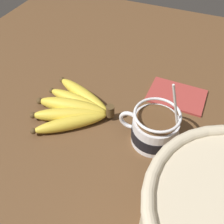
# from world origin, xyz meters

# --- Properties ---
(table) EXTENTS (1.38, 1.38, 0.04)m
(table) POSITION_xyz_m (0.00, 0.00, 0.02)
(table) COLOR brown
(table) RESTS_ON ground
(coffee_mug) EXTENTS (0.14, 0.10, 0.17)m
(coffee_mug) POSITION_xyz_m (-0.02, -0.01, 0.08)
(coffee_mug) COLOR silver
(coffee_mug) RESTS_ON table
(banana_bunch) EXTENTS (0.20, 0.21, 0.04)m
(banana_bunch) POSITION_xyz_m (0.18, -0.02, 0.06)
(banana_bunch) COLOR #4C381E
(banana_bunch) RESTS_ON table
(napkin) EXTENTS (0.15, 0.11, 0.01)m
(napkin) POSITION_xyz_m (-0.04, -0.17, 0.04)
(napkin) COLOR #A33833
(napkin) RESTS_ON table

